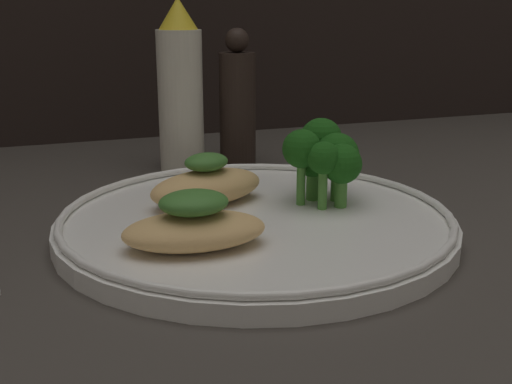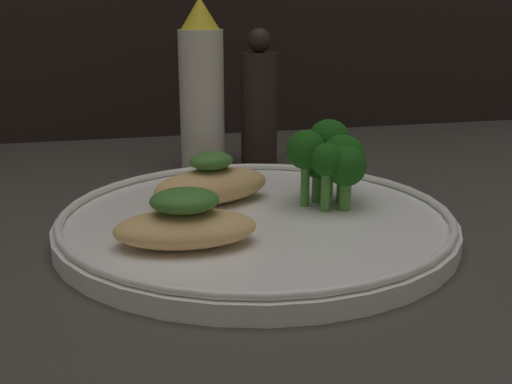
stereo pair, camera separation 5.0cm
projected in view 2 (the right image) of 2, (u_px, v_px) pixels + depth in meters
ground_plane at (256, 239)px, 50.80cm from camera, size 180.00×180.00×1.00cm
plate at (256, 221)px, 50.38cm from camera, size 31.09×31.09×2.00cm
grilled_meat_front at (185, 223)px, 43.97cm from camera, size 10.32×6.57×4.02cm
grilled_meat_middle at (212, 183)px, 53.39cm from camera, size 11.12×7.68×4.32cm
broccoli_bunch at (330, 156)px, 52.44cm from camera, size 6.69×7.25×6.74cm
sauce_bottle at (202, 89)px, 68.85cm from camera, size 4.80×4.80×18.15cm
pepper_grinder at (259, 104)px, 70.85cm from camera, size 4.03×4.03×14.99cm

